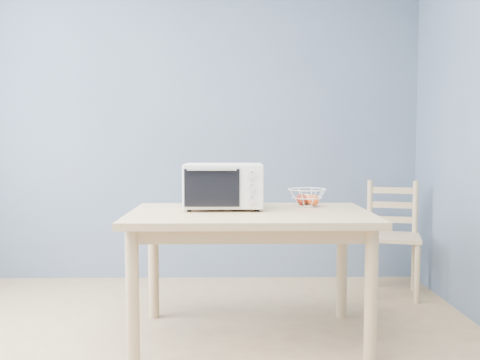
{
  "coord_description": "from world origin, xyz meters",
  "views": [
    {
      "loc": [
        0.45,
        -2.25,
        1.15
      ],
      "look_at": [
        0.49,
        0.91,
        0.93
      ],
      "focal_mm": 40.0,
      "sensor_mm": 36.0,
      "label": 1
    }
  ],
  "objects_px": {
    "dining_table": "(250,229)",
    "toaster_oven": "(220,185)",
    "dining_chair": "(392,239)",
    "fruit_basket": "(307,197)"
  },
  "relations": [
    {
      "from": "toaster_oven",
      "to": "fruit_basket",
      "type": "distance_m",
      "value": 0.57
    },
    {
      "from": "dining_table",
      "to": "toaster_oven",
      "type": "relative_size",
      "value": 2.99
    },
    {
      "from": "fruit_basket",
      "to": "dining_table",
      "type": "bearing_deg",
      "value": -145.69
    },
    {
      "from": "toaster_oven",
      "to": "fruit_basket",
      "type": "bearing_deg",
      "value": 14.07
    },
    {
      "from": "dining_table",
      "to": "toaster_oven",
      "type": "xyz_separation_m",
      "value": [
        -0.18,
        0.12,
        0.25
      ]
    },
    {
      "from": "dining_table",
      "to": "dining_chair",
      "type": "relative_size",
      "value": 1.63
    },
    {
      "from": "toaster_oven",
      "to": "fruit_basket",
      "type": "height_order",
      "value": "toaster_oven"
    },
    {
      "from": "toaster_oven",
      "to": "dining_chair",
      "type": "relative_size",
      "value": 0.55
    },
    {
      "from": "dining_chair",
      "to": "fruit_basket",
      "type": "bearing_deg",
      "value": -123.37
    },
    {
      "from": "toaster_oven",
      "to": "dining_chair",
      "type": "height_order",
      "value": "toaster_oven"
    }
  ]
}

